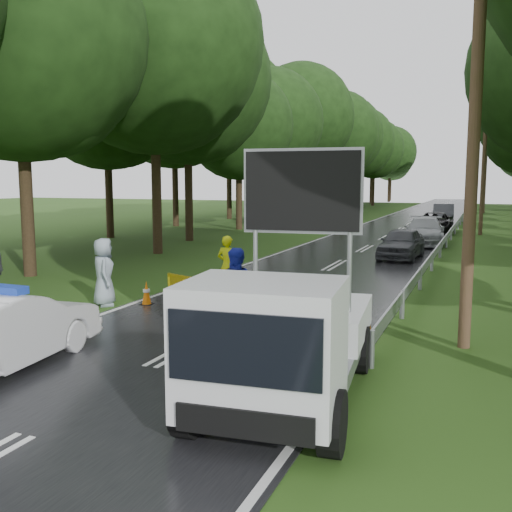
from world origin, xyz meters
The scene contains 21 objects.
ground centered at (0.00, 0.00, 0.00)m, with size 160.00×160.00×0.00m, color #274714.
road centered at (0.00, 30.00, 0.01)m, with size 7.00×140.00×0.02m, color black.
guardrail centered at (3.70, 29.67, 0.55)m, with size 0.12×60.06×0.70m.
utility_pole_near centered at (5.20, 2.00, 5.06)m, with size 1.40×0.24×10.00m.
utility_pole_mid centered at (5.20, 28.00, 5.06)m, with size 1.40×0.24×10.00m.
utility_pole_far centered at (5.20, 54.00, 5.06)m, with size 1.40×0.24×10.00m.
police_sedan centered at (-2.39, -2.51, 0.69)m, with size 1.88×4.31×1.52m.
work_truck centered at (2.80, -2.23, 1.04)m, with size 2.58×4.99×3.83m.
barrier centered at (-0.07, 1.00, 0.90)m, with size 2.69×1.17×1.20m.
officer centered at (-1.46, 4.99, 0.89)m, with size 0.65×0.43×1.78m, color #C5D50B.
civilian centered at (0.45, 1.46, 0.94)m, with size 0.91×0.71×1.88m, color #1B26B1.
bystander_right centered at (-3.97, 2.50, 0.92)m, with size 0.90×0.58×1.84m, color #8999A4.
queue_car_first centered at (2.15, 15.10, 0.67)m, with size 1.59×3.95×1.34m, color #3A3C41.
queue_car_second centered at (2.51, 21.10, 0.72)m, with size 2.01×4.94×1.43m, color #A8ABB0.
queue_car_third centered at (2.42, 28.23, 0.67)m, with size 2.21×4.79×1.33m, color black.
queue_car_fourth centered at (2.29, 38.25, 0.75)m, with size 1.58×4.53×1.49m, color #3A3C41.
cone_near_left centered at (-3.40, -1.00, 0.35)m, with size 0.34×0.34×0.72m.
cone_center centered at (-0.94, 2.00, 0.38)m, with size 0.37×0.37×0.79m.
cone_far centered at (0.91, 3.62, 0.32)m, with size 0.32×0.32×0.67m.
cone_left_mid centered at (-2.96, 3.00, 0.32)m, with size 0.31×0.31×0.66m.
cone_right centered at (3.24, 1.89, 0.37)m, with size 0.36×0.36×0.77m.
Camera 1 is at (5.50, -9.98, 3.36)m, focal length 40.00 mm.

